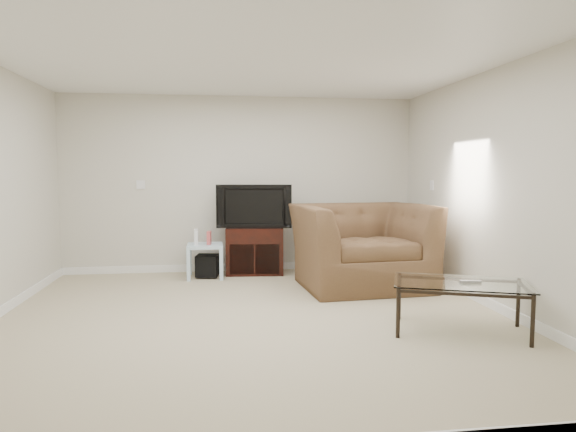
{
  "coord_description": "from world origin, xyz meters",
  "views": [
    {
      "loc": [
        -0.34,
        -4.9,
        1.44
      ],
      "look_at": [
        0.5,
        1.2,
        0.9
      ],
      "focal_mm": 32.0,
      "sensor_mm": 36.0,
      "label": 1
    }
  ],
  "objects": [
    {
      "name": "floor",
      "position": [
        0.0,
        0.0,
        0.0
      ],
      "size": [
        5.0,
        5.0,
        0.0
      ],
      "primitive_type": "plane",
      "color": "tan",
      "rests_on": "ground"
    },
    {
      "name": "ceiling",
      "position": [
        0.0,
        0.0,
        2.5
      ],
      "size": [
        5.0,
        5.0,
        0.0
      ],
      "primitive_type": "plane",
      "color": "white",
      "rests_on": "ground"
    },
    {
      "name": "wall_back",
      "position": [
        0.0,
        2.5,
        1.25
      ],
      "size": [
        5.0,
        0.02,
        2.5
      ],
      "primitive_type": "cube",
      "color": "silver",
      "rests_on": "ground"
    },
    {
      "name": "wall_right",
      "position": [
        2.5,
        0.0,
        1.25
      ],
      "size": [
        0.02,
        5.0,
        2.5
      ],
      "primitive_type": "cube",
      "color": "silver",
      "rests_on": "ground"
    },
    {
      "name": "plate_back",
      "position": [
        -1.4,
        2.49,
        1.25
      ],
      "size": [
        0.12,
        0.02,
        0.12
      ],
      "primitive_type": "cube",
      "color": "white",
      "rests_on": "wall_back"
    },
    {
      "name": "plate_right_switch",
      "position": [
        2.49,
        1.6,
        1.25
      ],
      "size": [
        0.02,
        0.09,
        0.13
      ],
      "primitive_type": "cube",
      "color": "white",
      "rests_on": "wall_right"
    },
    {
      "name": "plate_right_outlet",
      "position": [
        2.49,
        1.3,
        0.3
      ],
      "size": [
        0.02,
        0.08,
        0.12
      ],
      "primitive_type": "cube",
      "color": "white",
      "rests_on": "wall_right"
    },
    {
      "name": "tv_stand",
      "position": [
        0.17,
        2.28,
        0.33
      ],
      "size": [
        0.83,
        0.61,
        0.66
      ],
      "primitive_type": null,
      "rotation": [
        0.0,
        0.0,
        -0.08
      ],
      "color": "black",
      "rests_on": "floor"
    },
    {
      "name": "dvd_player",
      "position": [
        0.17,
        2.24,
        0.55
      ],
      "size": [
        0.45,
        0.33,
        0.06
      ],
      "primitive_type": "cube",
      "rotation": [
        0.0,
        0.0,
        -0.08
      ],
      "color": "black",
      "rests_on": "tv_stand"
    },
    {
      "name": "television",
      "position": [
        0.17,
        2.25,
        0.96
      ],
      "size": [
        0.99,
        0.33,
        0.6
      ],
      "primitive_type": "imported",
      "rotation": [
        0.0,
        0.0,
        -0.14
      ],
      "color": "black",
      "rests_on": "tv_stand"
    },
    {
      "name": "side_table",
      "position": [
        -0.52,
        2.05,
        0.23
      ],
      "size": [
        0.48,
        0.48,
        0.45
      ],
      "primitive_type": null,
      "rotation": [
        0.0,
        0.0,
        0.01
      ],
      "color": "silver",
      "rests_on": "floor"
    },
    {
      "name": "subwoofer",
      "position": [
        -0.49,
        2.07,
        0.16
      ],
      "size": [
        0.33,
        0.33,
        0.29
      ],
      "primitive_type": "cube",
      "rotation": [
        0.0,
        0.0,
        -0.16
      ],
      "color": "black",
      "rests_on": "floor"
    },
    {
      "name": "game_console",
      "position": [
        -0.63,
        2.03,
        0.56
      ],
      "size": [
        0.05,
        0.15,
        0.21
      ],
      "primitive_type": "cube",
      "rotation": [
        0.0,
        0.0,
        -0.0
      ],
      "color": "white",
      "rests_on": "side_table"
    },
    {
      "name": "game_case",
      "position": [
        -0.46,
        2.03,
        0.54
      ],
      "size": [
        0.06,
        0.14,
        0.18
      ],
      "primitive_type": "cube",
      "rotation": [
        0.0,
        0.0,
        -0.13
      ],
      "color": "#CC4C4C",
      "rests_on": "side_table"
    },
    {
      "name": "recliner",
      "position": [
        1.44,
        1.25,
        0.69
      ],
      "size": [
        1.66,
        1.15,
        1.38
      ],
      "primitive_type": "imported",
      "rotation": [
        0.0,
        0.0,
        0.08
      ],
      "color": "brown",
      "rests_on": "floor"
    },
    {
      "name": "coffee_table",
      "position": [
        1.8,
        -0.66,
        0.23
      ],
      "size": [
        1.31,
        1.03,
        0.45
      ],
      "primitive_type": null,
      "rotation": [
        0.0,
        0.0,
        -0.37
      ],
      "color": "black",
      "rests_on": "floor"
    },
    {
      "name": "remote",
      "position": [
        1.87,
        -0.69,
        0.46
      ],
      "size": [
        0.19,
        0.08,
        0.02
      ],
      "primitive_type": "cube",
      "rotation": [
        0.0,
        0.0,
        -0.18
      ],
      "color": "#B2B2B7",
      "rests_on": "coffee_table"
    }
  ]
}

